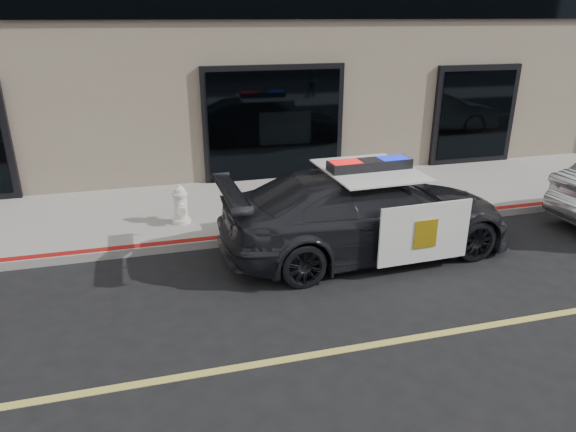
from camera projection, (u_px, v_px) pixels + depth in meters
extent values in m
plane|color=black|center=(469.00, 329.00, 6.90)|extent=(120.00, 120.00, 0.00)
cube|color=gray|center=(336.00, 198.00, 11.60)|extent=(60.00, 3.50, 0.15)
imported|color=black|center=(367.00, 212.00, 8.92)|extent=(2.52, 5.32, 1.50)
cube|color=white|center=(425.00, 233.00, 8.11)|extent=(1.59, 0.10, 1.00)
cube|color=white|center=(366.00, 192.00, 10.02)|extent=(1.59, 0.10, 1.00)
cube|color=white|center=(369.00, 170.00, 8.64)|extent=(1.57, 1.85, 0.02)
cube|color=gold|center=(426.00, 234.00, 8.09)|extent=(0.40, 0.03, 0.47)
cube|color=black|center=(370.00, 165.00, 8.61)|extent=(1.45, 0.43, 0.17)
cube|color=red|center=(346.00, 166.00, 8.48)|extent=(0.51, 0.34, 0.16)
cube|color=#0C19CC|center=(393.00, 162.00, 8.72)|extent=(0.51, 0.34, 0.16)
cylinder|color=white|center=(182.00, 220.00, 10.05)|extent=(0.35, 0.35, 0.08)
cylinder|color=white|center=(181.00, 207.00, 9.94)|extent=(0.25, 0.25, 0.48)
cylinder|color=white|center=(180.00, 194.00, 9.85)|extent=(0.30, 0.30, 0.06)
sphere|color=white|center=(179.00, 191.00, 9.83)|extent=(0.22, 0.22, 0.22)
cylinder|color=white|center=(179.00, 187.00, 9.79)|extent=(0.07, 0.07, 0.07)
cylinder|color=white|center=(180.00, 201.00, 10.07)|extent=(0.13, 0.12, 0.13)
cylinder|color=white|center=(181.00, 207.00, 9.77)|extent=(0.13, 0.12, 0.13)
cylinder|color=white|center=(181.00, 210.00, 9.77)|extent=(0.16, 0.14, 0.16)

